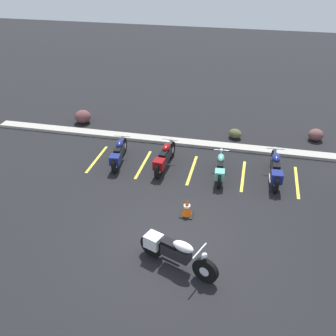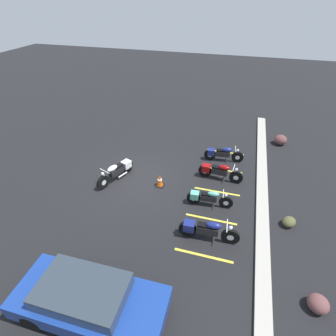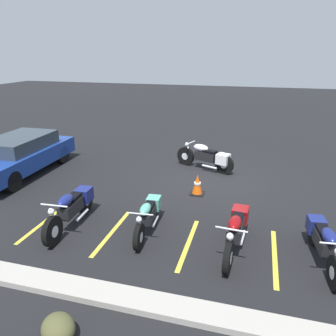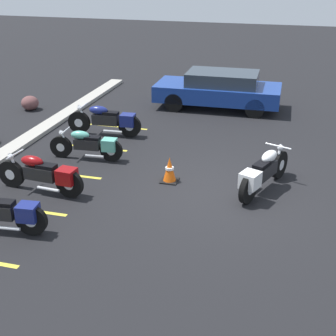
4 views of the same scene
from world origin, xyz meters
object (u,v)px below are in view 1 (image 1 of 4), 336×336
parked_bike_1 (164,157)px  landscape_rock_1 (316,135)px  parked_bike_2 (220,168)px  traffic_cone (187,207)px  motorcycle_white_featured (174,251)px  landscape_rock_0 (235,134)px  parked_bike_3 (275,169)px  landscape_rock_2 (83,117)px  parked_bike_0 (119,153)px

parked_bike_1 → landscape_rock_1: bearing=-52.4°
parked_bike_2 → traffic_cone: size_ratio=3.22×
motorcycle_white_featured → parked_bike_1: 4.91m
parked_bike_2 → landscape_rock_0: parked_bike_2 is taller
parked_bike_2 → traffic_cone: 2.48m
parked_bike_3 → landscape_rock_0: parked_bike_3 is taller
parked_bike_2 → landscape_rock_1: (3.54, 3.83, -0.17)m
landscape_rock_1 → landscape_rock_2: size_ratio=0.85×
parked_bike_0 → parked_bike_3: parked_bike_3 is taller
landscape_rock_0 → landscape_rock_2: bearing=179.5°
parked_bike_3 → landscape_rock_1: bearing=-28.0°
landscape_rock_2 → landscape_rock_1: bearing=2.6°
parked_bike_1 → landscape_rock_0: 3.87m
parked_bike_1 → parked_bike_2: (2.03, -0.20, -0.04)m
landscape_rock_2 → traffic_cone: bearing=-44.5°
parked_bike_0 → landscape_rock_0: size_ratio=3.70×
landscape_rock_1 → motorcycle_white_featured: bearing=-116.7°
landscape_rock_1 → traffic_cone: size_ratio=1.00×
parked_bike_2 → parked_bike_3: size_ratio=0.88×
landscape_rock_1 → parked_bike_3: bearing=-115.1°
motorcycle_white_featured → landscape_rock_1: (4.21, 8.35, -0.23)m
parked_bike_0 → parked_bike_1: 1.72m
motorcycle_white_featured → parked_bike_0: (-3.07, 4.70, -0.04)m
parked_bike_1 → parked_bike_3: parked_bike_3 is taller
traffic_cone → parked_bike_1: bearing=116.8°
landscape_rock_1 → landscape_rock_2: bearing=-177.4°
parked_bike_2 → landscape_rock_0: size_ratio=3.51×
parked_bike_3 → motorcycle_white_featured: bearing=149.2°
motorcycle_white_featured → parked_bike_1: bearing=127.3°
landscape_rock_2 → traffic_cone: (5.82, -5.73, -0.01)m
motorcycle_white_featured → landscape_rock_0: 7.89m
parked_bike_1 → landscape_rock_1: size_ratio=3.55×
parked_bike_1 → motorcycle_white_featured: bearing=-159.4°
landscape_rock_1 → landscape_rock_2: 10.09m
parked_bike_0 → landscape_rock_0: 5.10m
motorcycle_white_featured → traffic_cone: 2.16m
parked_bike_0 → landscape_rock_1: size_ratio=3.40×
parked_bike_0 → parked_bike_2: size_ratio=1.05×
parked_bike_2 → traffic_cone: bearing=158.8°
parked_bike_0 → parked_bike_1: bearing=-95.3°
landscape_rock_2 → motorcycle_white_featured: bearing=-53.3°
landscape_rock_0 → parked_bike_3: bearing=-63.0°
landscape_rock_0 → traffic_cone: (-1.01, -5.67, 0.09)m
parked_bike_1 → landscape_rock_0: (2.31, 3.10, -0.26)m
motorcycle_white_featured → landscape_rock_1: size_ratio=3.51×
parked_bike_3 → landscape_rock_0: 3.46m
parked_bike_3 → landscape_rock_2: parked_bike_3 is taller
parked_bike_2 → motorcycle_white_featured: bearing=167.5°
parked_bike_1 → landscape_rock_2: size_ratio=3.02×
traffic_cone → parked_bike_3: bearing=45.2°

